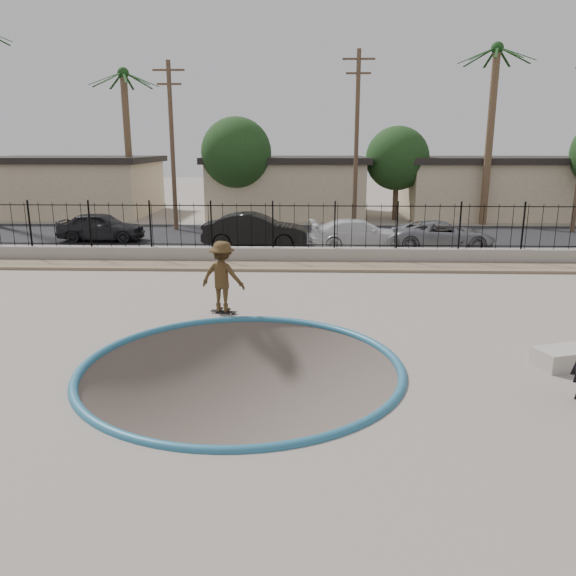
# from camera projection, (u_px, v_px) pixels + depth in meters

# --- Properties ---
(ground) EXTENTS (120.00, 120.00, 2.20)m
(ground) POSITION_uv_depth(u_px,v_px,m) (276.00, 278.00, 24.96)
(ground) COLOR gray
(ground) RESTS_ON ground
(bowl_pit) EXTENTS (6.84, 6.84, 1.80)m
(bowl_pit) POSITION_uv_depth(u_px,v_px,m) (242.00, 368.00, 12.10)
(bowl_pit) COLOR #493E38
(bowl_pit) RESTS_ON ground
(coping_ring) EXTENTS (7.04, 7.04, 0.20)m
(coping_ring) POSITION_uv_depth(u_px,v_px,m) (242.00, 368.00, 12.10)
(coping_ring) COLOR #286684
(coping_ring) RESTS_ON ground
(rock_strip) EXTENTS (42.00, 1.60, 0.11)m
(rock_strip) POSITION_uv_depth(u_px,v_px,m) (271.00, 266.00, 21.97)
(rock_strip) COLOR #8C785C
(rock_strip) RESTS_ON ground
(retaining_wall) EXTENTS (42.00, 0.45, 0.60)m
(retaining_wall) POSITION_uv_depth(u_px,v_px,m) (273.00, 255.00, 22.97)
(retaining_wall) COLOR #9D938A
(retaining_wall) RESTS_ON ground
(fence) EXTENTS (40.00, 0.04, 1.80)m
(fence) POSITION_uv_depth(u_px,v_px,m) (273.00, 226.00, 22.67)
(fence) COLOR black
(fence) RESTS_ON retaining_wall
(street) EXTENTS (90.00, 8.00, 0.04)m
(street) POSITION_uv_depth(u_px,v_px,m) (281.00, 236.00, 29.53)
(street) COLOR black
(street) RESTS_ON ground
(house_west) EXTENTS (11.60, 8.60, 3.90)m
(house_west) POSITION_uv_depth(u_px,v_px,m) (71.00, 185.00, 38.75)
(house_west) COLOR tan
(house_west) RESTS_ON ground
(house_center) EXTENTS (10.60, 8.60, 3.90)m
(house_center) POSITION_uv_depth(u_px,v_px,m) (287.00, 186.00, 38.24)
(house_center) COLOR tan
(house_center) RESTS_ON ground
(house_east) EXTENTS (12.60, 8.60, 3.90)m
(house_east) POSITION_uv_depth(u_px,v_px,m) (495.00, 186.00, 37.78)
(house_east) COLOR tan
(house_east) RESTS_ON ground
(palm_mid) EXTENTS (2.30, 2.30, 9.30)m
(palm_mid) POSITION_uv_depth(u_px,v_px,m) (126.00, 112.00, 34.99)
(palm_mid) COLOR brown
(palm_mid) RESTS_ON ground
(palm_right) EXTENTS (2.30, 2.30, 10.30)m
(palm_right) POSITION_uv_depth(u_px,v_px,m) (493.00, 97.00, 32.16)
(palm_right) COLOR brown
(palm_right) RESTS_ON ground
(utility_pole_left) EXTENTS (1.70, 0.24, 9.00)m
(utility_pole_left) POSITION_uv_depth(u_px,v_px,m) (172.00, 144.00, 30.51)
(utility_pole_left) COLOR #473323
(utility_pole_left) RESTS_ON ground
(utility_pole_mid) EXTENTS (1.70, 0.24, 9.50)m
(utility_pole_mid) POSITION_uv_depth(u_px,v_px,m) (356.00, 139.00, 30.11)
(utility_pole_mid) COLOR #473323
(utility_pole_mid) RESTS_ON ground
(street_tree_left) EXTENTS (4.32, 4.32, 6.36)m
(street_tree_left) POSITION_uv_depth(u_px,v_px,m) (236.00, 153.00, 34.41)
(street_tree_left) COLOR #473323
(street_tree_left) RESTS_ON ground
(street_tree_mid) EXTENTS (3.96, 3.96, 5.83)m
(street_tree_mid) POSITION_uv_depth(u_px,v_px,m) (397.00, 159.00, 35.13)
(street_tree_mid) COLOR #473323
(street_tree_mid) RESTS_ON ground
(skater) EXTENTS (1.44, 1.06, 1.99)m
(skater) POSITION_uv_depth(u_px,v_px,m) (223.00, 280.00, 15.76)
(skater) COLOR brown
(skater) RESTS_ON ground
(skateboard) EXTENTS (0.76, 0.36, 0.06)m
(skateboard) POSITION_uv_depth(u_px,v_px,m) (224.00, 312.00, 16.00)
(skateboard) COLOR black
(skateboard) RESTS_ON ground
(concrete_ledge) EXTENTS (1.74, 1.16, 0.40)m
(concrete_ledge) POSITION_uv_depth(u_px,v_px,m) (572.00, 357.00, 12.18)
(concrete_ledge) COLOR #ADA599
(concrete_ledge) RESTS_ON ground
(car_a) EXTENTS (4.22, 1.77, 1.43)m
(car_a) POSITION_uv_depth(u_px,v_px,m) (101.00, 227.00, 27.71)
(car_a) COLOR black
(car_a) RESTS_ON street
(car_b) EXTENTS (4.81, 1.73, 1.58)m
(car_b) POSITION_uv_depth(u_px,v_px,m) (255.00, 231.00, 25.88)
(car_b) COLOR black
(car_b) RESTS_ON street
(car_c) EXTENTS (4.71, 2.28, 1.32)m
(car_c) POSITION_uv_depth(u_px,v_px,m) (359.00, 234.00, 25.75)
(car_c) COLOR silver
(car_c) RESTS_ON street
(car_d) EXTENTS (4.62, 2.14, 1.28)m
(car_d) POSITION_uv_depth(u_px,v_px,m) (443.00, 235.00, 25.63)
(car_d) COLOR gray
(car_d) RESTS_ON street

